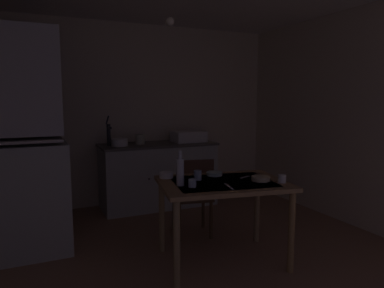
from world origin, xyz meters
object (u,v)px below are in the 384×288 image
object	(u,v)px
hand_pump	(109,133)
dining_table	(223,192)
hutch_cabinet	(12,152)
mixing_bowl_counter	(120,142)
sink_basin	(188,136)
chair_far_side	(193,195)
serving_bowl_wide	(166,175)
teacup_cream	(282,179)
glass_bottle	(180,171)

from	to	relation	value
hand_pump	dining_table	distance (m)	2.03
hutch_cabinet	dining_table	xyz separation A→B (m)	(1.71, -0.91, -0.34)
hand_pump	mixing_bowl_counter	bearing A→B (deg)	-39.53
sink_basin	chair_far_side	bearing A→B (deg)	-111.58
serving_bowl_wide	hutch_cabinet	bearing A→B (deg)	156.77
teacup_cream	hutch_cabinet	bearing A→B (deg)	151.74
sink_basin	chair_far_side	world-z (taller)	sink_basin
hand_pump	glass_bottle	world-z (taller)	hand_pump
teacup_cream	glass_bottle	world-z (taller)	glass_bottle
hutch_cabinet	mixing_bowl_counter	bearing A→B (deg)	36.72
sink_basin	hutch_cabinet	bearing A→B (deg)	-156.68
chair_far_side	sink_basin	bearing A→B (deg)	68.42
sink_basin	dining_table	bearing A→B (deg)	-104.53
dining_table	teacup_cream	xyz separation A→B (m)	(0.45, -0.25, 0.13)
mixing_bowl_counter	serving_bowl_wide	bearing A→B (deg)	-85.96
glass_bottle	teacup_cream	bearing A→B (deg)	-17.64
hand_pump	teacup_cream	xyz separation A→B (m)	(1.08, -2.15, -0.26)
hand_pump	hutch_cabinet	bearing A→B (deg)	-137.59
sink_basin	hand_pump	distance (m)	1.11
hutch_cabinet	teacup_cream	size ratio (longest dim) A/B	30.34
sink_basin	chair_far_side	distance (m)	1.39
teacup_cream	glass_bottle	size ratio (longest dim) A/B	0.23
sink_basin	hand_pump	bearing A→B (deg)	177.66
hutch_cabinet	mixing_bowl_counter	size ratio (longest dim) A/B	10.02
mixing_bowl_counter	glass_bottle	xyz separation A→B (m)	(0.11, -1.78, -0.05)
sink_basin	teacup_cream	distance (m)	2.11
hand_pump	chair_far_side	xyz separation A→B (m)	(0.63, -1.26, -0.58)
hutch_cabinet	teacup_cream	distance (m)	2.46
hutch_cabinet	serving_bowl_wide	distance (m)	1.43
hutch_cabinet	chair_far_side	world-z (taller)	hutch_cabinet
glass_bottle	hand_pump	bearing A→B (deg)	96.76
sink_basin	chair_far_side	size ratio (longest dim) A/B	0.51
chair_far_side	teacup_cream	bearing A→B (deg)	-63.10
glass_bottle	serving_bowl_wide	bearing A→B (deg)	90.77
sink_basin	serving_bowl_wide	size ratio (longest dim) A/B	3.36
hutch_cabinet	dining_table	bearing A→B (deg)	-27.99
hand_pump	teacup_cream	bearing A→B (deg)	-63.37
mixing_bowl_counter	dining_table	xyz separation A→B (m)	(0.51, -1.80, -0.27)
dining_table	glass_bottle	world-z (taller)	glass_bottle
sink_basin	glass_bottle	bearing A→B (deg)	-115.76
chair_far_side	glass_bottle	world-z (taller)	glass_bottle
hand_pump	chair_far_side	world-z (taller)	hand_pump
mixing_bowl_counter	dining_table	bearing A→B (deg)	-74.16
dining_table	teacup_cream	distance (m)	0.53
dining_table	teacup_cream	bearing A→B (deg)	-29.26
hand_pump	serving_bowl_wide	size ratio (longest dim) A/B	2.98
hutch_cabinet	glass_bottle	distance (m)	1.58
hutch_cabinet	hand_pump	xyz separation A→B (m)	(1.08, 0.99, 0.05)
chair_far_side	hand_pump	bearing A→B (deg)	116.44
mixing_bowl_counter	chair_far_side	world-z (taller)	mixing_bowl_counter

